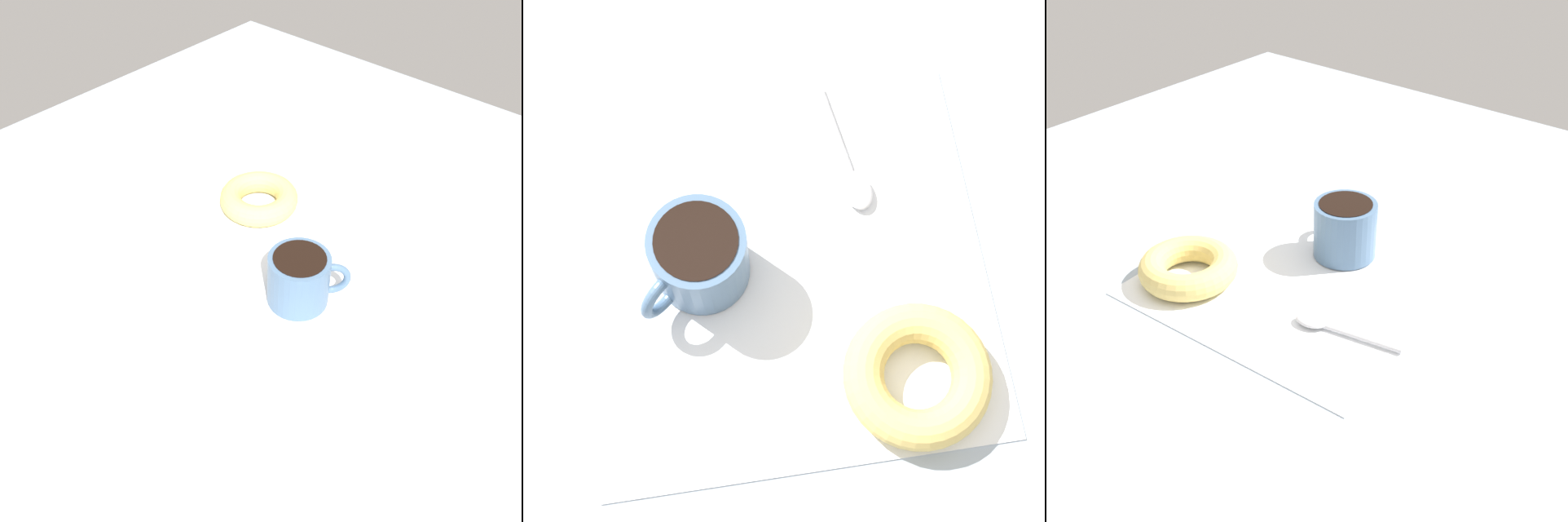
% 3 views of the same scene
% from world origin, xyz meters
% --- Properties ---
extents(ground_plane, '(1.20, 1.20, 0.02)m').
position_xyz_m(ground_plane, '(0.00, 0.00, -0.01)').
color(ground_plane, '#99A8B7').
extents(napkin, '(0.34, 0.34, 0.00)m').
position_xyz_m(napkin, '(0.02, 0.02, 0.00)').
color(napkin, white).
rests_on(napkin, ground_plane).
extents(coffee_cup, '(0.09, 0.09, 0.07)m').
position_xyz_m(coffee_cup, '(-0.05, 0.03, 0.04)').
color(coffee_cup, slate).
rests_on(coffee_cup, napkin).
extents(donut, '(0.12, 0.12, 0.03)m').
position_xyz_m(donut, '(0.11, -0.08, 0.02)').
color(donut, '#E5C66B').
rests_on(donut, napkin).
extents(spoon, '(0.04, 0.12, 0.01)m').
position_xyz_m(spoon, '(0.08, 0.10, 0.01)').
color(spoon, silver).
rests_on(spoon, napkin).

